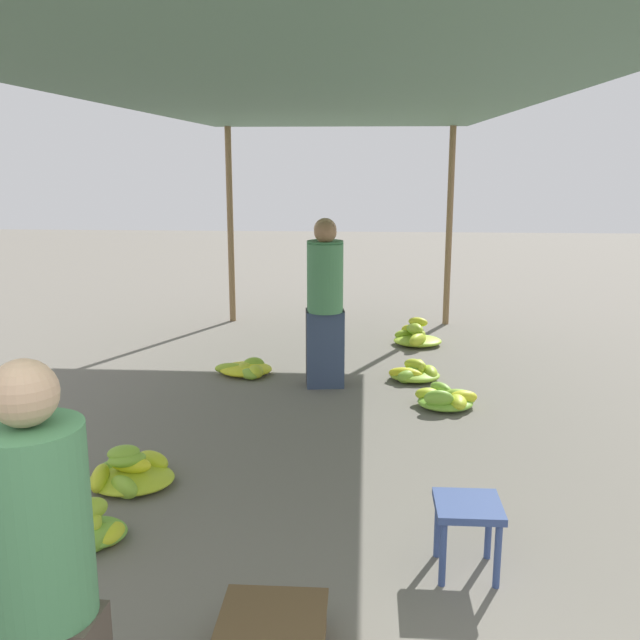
{
  "coord_description": "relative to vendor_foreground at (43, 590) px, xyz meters",
  "views": [
    {
      "loc": [
        0.35,
        -1.09,
        2.12
      ],
      "look_at": [
        0.0,
        4.34,
        0.88
      ],
      "focal_mm": 40.0,
      "sensor_mm": 36.0,
      "label": 1
    }
  ],
  "objects": [
    {
      "name": "canopy_post_back_left",
      "position": [
        -0.77,
        7.26,
        0.45
      ],
      "size": [
        0.08,
        0.08,
        2.51
      ],
      "primitive_type": "cylinder",
      "color": "olive",
      "rests_on": "ground"
    },
    {
      "name": "canopy_post_back_right",
      "position": [
        2.04,
        7.26,
        0.45
      ],
      "size": [
        0.08,
        0.08,
        2.51
      ],
      "primitive_type": "cylinder",
      "color": "olive",
      "rests_on": "ground"
    },
    {
      "name": "canopy_tarp",
      "position": [
        0.64,
        3.37,
        1.72
      ],
      "size": [
        3.21,
        8.18,
        0.04
      ],
      "primitive_type": "cube",
      "color": "#567A60",
      "rests_on": "canopy_post_front_left"
    },
    {
      "name": "vendor_foreground",
      "position": [
        0.0,
        0.0,
        0.0
      ],
      "size": [
        0.36,
        0.35,
        1.55
      ],
      "color": "#4C4238",
      "rests_on": "ground"
    },
    {
      "name": "stool",
      "position": [
        1.53,
        1.48,
        -0.49
      ],
      "size": [
        0.34,
        0.34,
        0.39
      ],
      "color": "#384C84",
      "rests_on": "ground"
    },
    {
      "name": "banana_pile_left_0",
      "position": [
        -0.19,
        4.87,
        -0.75
      ],
      "size": [
        0.58,
        0.53,
        0.15
      ],
      "color": "#92BF32",
      "rests_on": "ground"
    },
    {
      "name": "banana_pile_left_1",
      "position": [
        -0.51,
        1.63,
        -0.73
      ],
      "size": [
        0.41,
        0.41,
        0.26
      ],
      "color": "#AECA2D",
      "rests_on": "ground"
    },
    {
      "name": "banana_pile_left_2",
      "position": [
        -0.56,
        2.36,
        -0.72
      ],
      "size": [
        0.59,
        0.61,
        0.28
      ],
      "color": "#C2D229",
      "rests_on": "ground"
    },
    {
      "name": "banana_pile_right_0",
      "position": [
        1.72,
        4.02,
        -0.73
      ],
      "size": [
        0.55,
        0.53,
        0.2
      ],
      "color": "#BACF2B",
      "rests_on": "ground"
    },
    {
      "name": "banana_pile_right_1",
      "position": [
        1.48,
        4.78,
        -0.73
      ],
      "size": [
        0.52,
        0.44,
        0.2
      ],
      "color": "#85BA34",
      "rests_on": "ground"
    },
    {
      "name": "banana_pile_right_2",
      "position": [
        1.59,
        6.14,
        -0.7
      ],
      "size": [
        0.57,
        0.63,
        0.32
      ],
      "color": "yellow",
      "rests_on": "ground"
    },
    {
      "name": "crate_near",
      "position": [
        0.61,
        0.76,
        -0.71
      ],
      "size": [
        0.46,
        0.46,
        0.19
      ],
      "color": "brown",
      "rests_on": "ground"
    },
    {
      "name": "shopper_walking_mid",
      "position": [
        0.62,
        4.54,
        0.01
      ],
      "size": [
        0.37,
        0.37,
        1.57
      ],
      "color": "#384766",
      "rests_on": "ground"
    },
    {
      "name": "shopper_walking_far",
      "position": [
        0.62,
        4.59,
        0.02
      ],
      "size": [
        0.38,
        0.38,
        1.59
      ],
      "color": "#2D2D33",
      "rests_on": "ground"
    }
  ]
}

